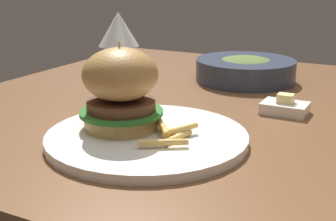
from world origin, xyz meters
TOP-DOWN VIEW (x-y plane):
  - dining_table at (0.00, 0.00)m, footprint 1.15×0.99m
  - main_plate at (-0.09, -0.24)m, footprint 0.30×0.30m
  - burger_sandwich at (-0.13, -0.24)m, footprint 0.13×0.13m
  - fries_pile at (-0.04, -0.25)m, footprint 0.08×0.10m
  - wine_glass at (-0.25, -0.06)m, footprint 0.08×0.08m
  - butter_dish at (0.06, 0.00)m, footprint 0.08×0.06m
  - soup_bowl at (-0.08, 0.21)m, footprint 0.23×0.23m

SIDE VIEW (x-z plane):
  - dining_table at x=0.00m, z-range 0.28..1.02m
  - main_plate at x=-0.09m, z-range 0.74..0.75m
  - butter_dish at x=0.06m, z-range 0.73..0.77m
  - fries_pile at x=-0.04m, z-range 0.75..0.77m
  - soup_bowl at x=-0.08m, z-range 0.74..0.80m
  - burger_sandwich at x=-0.13m, z-range 0.75..0.88m
  - wine_glass at x=-0.25m, z-range 0.79..0.96m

